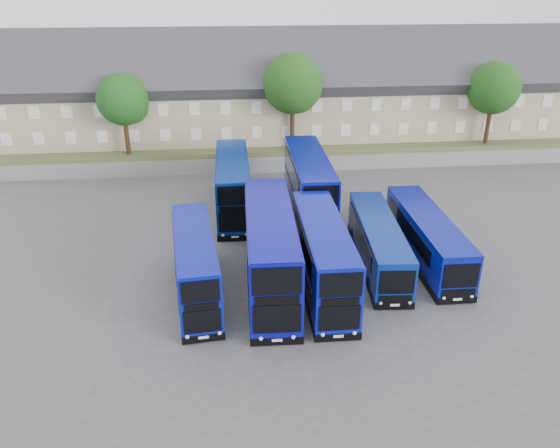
# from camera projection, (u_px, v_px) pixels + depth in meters

# --- Properties ---
(ground) EXTENTS (120.00, 120.00, 0.00)m
(ground) POSITION_uv_depth(u_px,v_px,m) (311.00, 304.00, 32.40)
(ground) COLOR #4D4E53
(ground) RESTS_ON ground
(retaining_wall) EXTENTS (70.00, 0.40, 1.50)m
(retaining_wall) POSITION_uv_depth(u_px,v_px,m) (274.00, 165.00, 53.77)
(retaining_wall) COLOR slate
(retaining_wall) RESTS_ON ground
(earth_bank) EXTENTS (80.00, 20.00, 2.00)m
(earth_bank) POSITION_uv_depth(u_px,v_px,m) (266.00, 135.00, 62.71)
(earth_bank) COLOR #4C5B33
(earth_bank) RESTS_ON ground
(terrace_row) EXTENTS (66.00, 10.40, 11.20)m
(terrace_row) POSITION_uv_depth(u_px,v_px,m) (325.00, 92.00, 57.31)
(terrace_row) COLOR tan
(terrace_row) RESTS_ON earth_bank
(dd_front_left) EXTENTS (3.29, 10.19, 3.98)m
(dd_front_left) POSITION_uv_depth(u_px,v_px,m) (196.00, 267.00, 32.58)
(dd_front_left) COLOR #08149D
(dd_front_left) RESTS_ON ground
(dd_front_mid) EXTENTS (3.22, 12.46, 4.92)m
(dd_front_mid) POSITION_uv_depth(u_px,v_px,m) (270.00, 252.00, 33.31)
(dd_front_mid) COLOR #080AA2
(dd_front_mid) RESTS_ON ground
(dd_front_right) EXTENTS (2.65, 11.07, 4.39)m
(dd_front_right) POSITION_uv_depth(u_px,v_px,m) (323.00, 258.00, 33.12)
(dd_front_right) COLOR #0914A8
(dd_front_right) RESTS_ON ground
(dd_rear_left) EXTENTS (2.71, 11.37, 4.51)m
(dd_rear_left) POSITION_uv_depth(u_px,v_px,m) (233.00, 186.00, 44.14)
(dd_rear_left) COLOR navy
(dd_rear_left) RESTS_ON ground
(dd_rear_right) EXTENTS (2.94, 12.18, 4.83)m
(dd_rear_right) POSITION_uv_depth(u_px,v_px,m) (309.00, 186.00, 43.78)
(dd_rear_right) COLOR #0912A6
(dd_rear_right) RESTS_ON ground
(coach_east_a) EXTENTS (3.23, 11.39, 3.07)m
(coach_east_a) POSITION_uv_depth(u_px,v_px,m) (378.00, 244.00, 36.24)
(coach_east_a) COLOR navy
(coach_east_a) RESTS_ON ground
(coach_east_b) EXTENTS (2.56, 11.69, 3.19)m
(coach_east_b) POSITION_uv_depth(u_px,v_px,m) (427.00, 238.00, 36.93)
(coach_east_b) COLOR #081397
(coach_east_b) RESTS_ON ground
(tree_west) EXTENTS (4.80, 4.80, 7.65)m
(tree_west) POSITION_uv_depth(u_px,v_px,m) (125.00, 101.00, 50.84)
(tree_west) COLOR #382314
(tree_west) RESTS_ON earth_bank
(tree_mid) EXTENTS (5.76, 5.76, 9.18)m
(tree_mid) POSITION_uv_depth(u_px,v_px,m) (294.00, 86.00, 52.36)
(tree_mid) COLOR #382314
(tree_mid) RESTS_ON earth_bank
(tree_east) EXTENTS (5.12, 5.12, 8.16)m
(tree_east) POSITION_uv_depth(u_px,v_px,m) (494.00, 90.00, 54.05)
(tree_east) COLOR #382314
(tree_east) RESTS_ON earth_bank
(tree_far) EXTENTS (5.44, 5.44, 8.67)m
(tree_far) POSITION_uv_depth(u_px,v_px,m) (518.00, 74.00, 60.80)
(tree_far) COLOR #382314
(tree_far) RESTS_ON earth_bank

